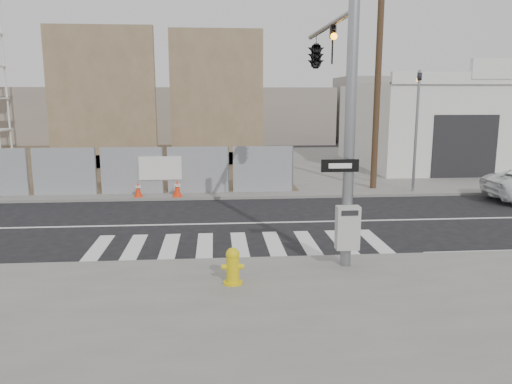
{
  "coord_description": "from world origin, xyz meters",
  "views": [
    {
      "loc": [
        -0.67,
        -16.34,
        4.21
      ],
      "look_at": [
        0.54,
        -1.72,
        1.4
      ],
      "focal_mm": 35.0,
      "sensor_mm": 36.0,
      "label": 1
    }
  ],
  "objects": [
    {
      "name": "ground",
      "position": [
        0.0,
        0.0,
        0.0
      ],
      "size": [
        100.0,
        100.0,
        0.0
      ],
      "primitive_type": "plane",
      "color": "black",
      "rests_on": "ground"
    },
    {
      "name": "fire_hydrant",
      "position": [
        -0.32,
        -5.81,
        0.53
      ],
      "size": [
        0.5,
        0.44,
        0.83
      ],
      "rotation": [
        0.0,
        0.0,
        -0.02
      ],
      "color": "#D9BE0C",
      "rests_on": "sidewalk_near"
    },
    {
      "name": "concrete_wall_right",
      "position": [
        -0.5,
        14.08,
        3.38
      ],
      "size": [
        5.5,
        1.3,
        8.0
      ],
      "color": "brown",
      "rests_on": "sidewalk_far"
    },
    {
      "name": "traffic_cone_d",
      "position": [
        -2.25,
        4.22,
        0.48
      ],
      "size": [
        0.39,
        0.39,
        0.74
      ],
      "rotation": [
        0.0,
        0.0,
        0.03
      ],
      "color": "#F9320D",
      "rests_on": "sidewalk_far"
    },
    {
      "name": "sidewalk_far",
      "position": [
        0.0,
        14.0,
        0.06
      ],
      "size": [
        50.0,
        20.0,
        0.12
      ],
      "primitive_type": "cube",
      "color": "slate",
      "rests_on": "ground"
    },
    {
      "name": "auto_shop",
      "position": [
        14.0,
        12.97,
        2.54
      ],
      "size": [
        12.0,
        10.2,
        5.95
      ],
      "color": "silver",
      "rests_on": "sidewalk_far"
    },
    {
      "name": "far_signal_pole",
      "position": [
        8.0,
        4.6,
        3.48
      ],
      "size": [
        0.16,
        0.2,
        5.6
      ],
      "color": "gray",
      "rests_on": "sidewalk_far"
    },
    {
      "name": "utility_pole_right",
      "position": [
        6.5,
        5.5,
        5.2
      ],
      "size": [
        1.6,
        0.28,
        10.0
      ],
      "color": "#463220",
      "rests_on": "sidewalk_far"
    },
    {
      "name": "traffic_cone_c",
      "position": [
        -3.87,
        4.31,
        0.44
      ],
      "size": [
        0.35,
        0.35,
        0.66
      ],
      "rotation": [
        0.0,
        0.0,
        0.01
      ],
      "color": "red",
      "rests_on": "sidewalk_far"
    },
    {
      "name": "concrete_wall_left",
      "position": [
        -7.0,
        13.08,
        3.38
      ],
      "size": [
        6.0,
        1.3,
        8.0
      ],
      "color": "brown",
      "rests_on": "sidewalk_far"
    },
    {
      "name": "signal_pole",
      "position": [
        2.49,
        -2.05,
        4.78
      ],
      "size": [
        0.96,
        5.87,
        7.0
      ],
      "color": "gray",
      "rests_on": "sidewalk_near"
    }
  ]
}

